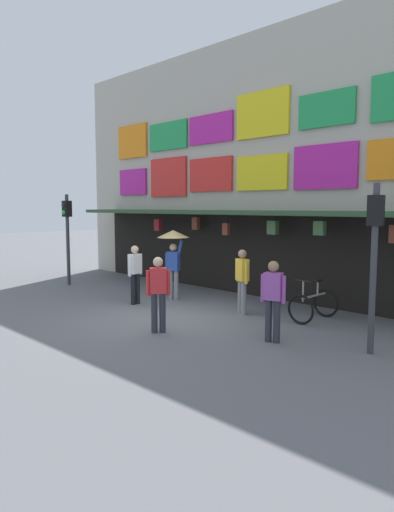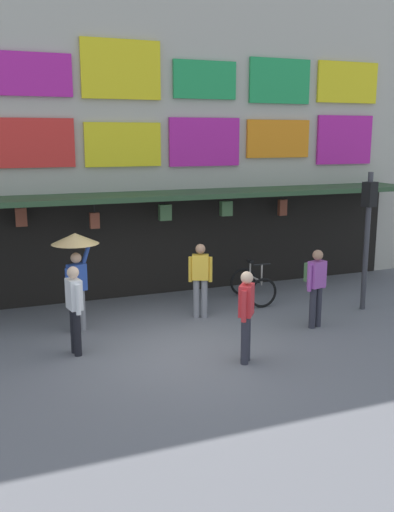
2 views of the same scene
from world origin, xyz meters
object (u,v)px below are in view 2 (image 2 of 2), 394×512
pedestrian_in_red (316,282)px  pedestrian_with_umbrella (76,254)px  bicycle_parked (253,286)px  pedestrian_in_black (200,276)px  pedestrian_in_purple (246,312)px  pedestrian_in_yellow (74,305)px  traffic_light_far (368,219)px

pedestrian_in_red → pedestrian_with_umbrella: size_ratio=0.81×
bicycle_parked → pedestrian_in_black: size_ratio=0.70×
pedestrian_in_red → pedestrian_in_purple: size_ratio=1.00×
pedestrian_in_yellow → pedestrian_in_black: same height
pedestrian_in_red → pedestrian_with_umbrella: (-4.72, 1.53, 0.66)m
bicycle_parked → pedestrian_in_red: size_ratio=0.70×
bicycle_parked → pedestrian_in_purple: 3.88m
pedestrian_in_yellow → pedestrian_in_purple: bearing=-28.3°
pedestrian_in_purple → pedestrian_in_yellow: same height
pedestrian_with_umbrella → pedestrian_in_yellow: pedestrian_with_umbrella is taller
pedestrian_in_yellow → traffic_light_far: bearing=3.2°
pedestrian_in_red → pedestrian_in_purple: 2.51m
bicycle_parked → pedestrian_in_black: 1.89m
traffic_light_far → pedestrian_in_black: bearing=168.2°
bicycle_parked → pedestrian_in_red: bearing=-80.6°
pedestrian_in_black → pedestrian_in_red: bearing=-36.0°
pedestrian_in_purple → traffic_light_far: bearing=25.2°
pedestrian_in_purple → pedestrian_with_umbrella: size_ratio=0.81×
pedestrian_in_red → pedestrian_in_purple: bearing=-151.6°
pedestrian_with_umbrella → pedestrian_in_black: bearing=-1.2°
pedestrian_in_red → pedestrian_in_yellow: size_ratio=1.00×
traffic_light_far → pedestrian_in_yellow: bearing=-176.8°
bicycle_parked → pedestrian_in_yellow: pedestrian_in_yellow is taller
pedestrian_with_umbrella → pedestrian_in_black: pedestrian_with_umbrella is taller
pedestrian_with_umbrella → pedestrian_in_black: size_ratio=1.24×
traffic_light_far → pedestrian_with_umbrella: (-6.48, 0.85, -0.50)m
traffic_light_far → pedestrian_in_purple: bearing=-154.8°
bicycle_parked → pedestrian_in_purple: bearing=-118.8°
pedestrian_in_black → pedestrian_with_umbrella: bearing=178.8°
pedestrian_in_purple → pedestrian_with_umbrella: (-2.51, 2.72, 0.69)m
bicycle_parked → pedestrian_in_black: pedestrian_in_black is taller
pedestrian_in_purple → pedestrian_in_black: bearing=86.0°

